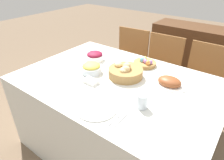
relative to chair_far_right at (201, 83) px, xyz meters
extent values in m
plane|color=brown|center=(-0.48, -0.88, -0.49)|extent=(12.00, 12.00, 0.00)
cube|color=silver|center=(-0.48, -0.88, -0.11)|extent=(1.63, 1.12, 0.77)
cylinder|color=brown|center=(-0.20, -0.26, -0.27)|extent=(0.03, 0.03, 0.45)
cylinder|color=brown|center=(0.19, -0.27, -0.27)|extent=(0.03, 0.03, 0.45)
cylinder|color=brown|center=(-0.19, 0.12, -0.27)|extent=(0.03, 0.03, 0.45)
cylinder|color=brown|center=(0.20, 0.11, -0.27)|extent=(0.03, 0.03, 0.45)
cube|color=brown|center=(0.00, -0.08, -0.03)|extent=(0.43, 0.43, 0.02)
cube|color=brown|center=(0.00, 0.13, 0.19)|extent=(0.42, 0.03, 0.42)
cylinder|color=brown|center=(-1.10, -0.28, -0.27)|extent=(0.03, 0.03, 0.45)
cylinder|color=brown|center=(-0.71, -0.25, -0.27)|extent=(0.03, 0.03, 0.45)
cylinder|color=brown|center=(-1.13, 0.10, -0.27)|extent=(0.03, 0.03, 0.45)
cylinder|color=brown|center=(-0.75, 0.13, -0.27)|extent=(0.03, 0.03, 0.45)
cube|color=brown|center=(-0.92, -0.08, -0.03)|extent=(0.45, 0.45, 0.02)
cube|color=brown|center=(-0.94, 0.13, 0.19)|extent=(0.42, 0.05, 0.42)
cylinder|color=brown|center=(-0.67, -0.28, -0.27)|extent=(0.03, 0.03, 0.45)
cylinder|color=brown|center=(-0.28, -0.26, -0.27)|extent=(0.03, 0.03, 0.45)
cylinder|color=brown|center=(-0.69, 0.11, -0.27)|extent=(0.03, 0.03, 0.45)
cylinder|color=brown|center=(-0.30, 0.13, -0.27)|extent=(0.03, 0.03, 0.45)
cube|color=brown|center=(-0.49, -0.08, -0.03)|extent=(0.43, 0.43, 0.02)
cube|color=brown|center=(-0.49, 0.13, 0.19)|extent=(0.42, 0.03, 0.42)
cube|color=#4C2D19|center=(-0.34, 0.80, -0.06)|extent=(1.15, 0.44, 0.87)
cylinder|color=#9E7542|center=(-0.46, -0.79, 0.32)|extent=(0.29, 0.29, 0.08)
ellipsoid|color=#E0C184|center=(-0.45, -0.79, 0.38)|extent=(0.08, 0.08, 0.06)
ellipsoid|color=#E0C184|center=(-0.45, -0.79, 0.37)|extent=(0.08, 0.08, 0.05)
ellipsoid|color=#E0C184|center=(-0.44, -0.82, 0.37)|extent=(0.09, 0.09, 0.06)
ellipsoid|color=#E0C184|center=(-0.45, -0.84, 0.36)|extent=(0.10, 0.10, 0.05)
ellipsoid|color=#E0C184|center=(-0.54, -0.79, 0.37)|extent=(0.07, 0.07, 0.04)
cylinder|color=#9E7542|center=(-0.44, -0.50, 0.30)|extent=(0.21, 0.21, 0.03)
ellipsoid|color=pink|center=(-0.44, -0.51, 0.33)|extent=(0.04, 0.04, 0.05)
ellipsoid|color=#60B2E0|center=(-0.46, -0.51, 0.33)|extent=(0.04, 0.04, 0.05)
ellipsoid|color=#B27AD1|center=(-0.37, -0.51, 0.33)|extent=(0.04, 0.04, 0.04)
ellipsoid|color=#7FCC7A|center=(-0.47, -0.51, 0.33)|extent=(0.04, 0.04, 0.05)
ellipsoid|color=#F4D151|center=(-0.45, -0.48, 0.33)|extent=(0.04, 0.04, 0.05)
ellipsoid|color=#B27AD1|center=(-0.42, -0.52, 0.33)|extent=(0.03, 0.03, 0.04)
ellipsoid|color=#60B2E0|center=(-0.44, -0.51, 0.33)|extent=(0.04, 0.04, 0.05)
ellipsoid|color=#F29E4C|center=(-0.38, -0.54, 0.33)|extent=(0.04, 0.04, 0.05)
ellipsoid|color=white|center=(-0.11, -0.70, 0.28)|extent=(0.28, 0.20, 0.01)
ellipsoid|color=brown|center=(-0.11, -0.70, 0.31)|extent=(0.18, 0.14, 0.08)
cylinder|color=white|center=(-0.89, -0.69, 0.30)|extent=(0.18, 0.18, 0.05)
ellipsoid|color=maroon|center=(-0.89, -0.69, 0.34)|extent=(0.15, 0.15, 0.05)
cylinder|color=silver|center=(-0.74, -0.91, 0.31)|extent=(0.18, 0.18, 0.06)
ellipsoid|color=#F4DB4C|center=(-0.74, -0.91, 0.35)|extent=(0.15, 0.15, 0.05)
cylinder|color=white|center=(-0.37, -1.27, 0.28)|extent=(0.27, 0.27, 0.01)
cube|color=#B7B7BC|center=(-0.53, -1.27, 0.28)|extent=(0.01, 0.17, 0.00)
cube|color=#B7B7BC|center=(-0.21, -1.27, 0.28)|extent=(0.01, 0.17, 0.00)
cube|color=#B7B7BC|center=(-0.18, -1.27, 0.28)|extent=(0.01, 0.17, 0.00)
cylinder|color=silver|center=(-0.14, -1.08, 0.33)|extent=(0.07, 0.07, 0.10)
cube|color=white|center=(-0.62, -1.04, 0.30)|extent=(0.12, 0.07, 0.03)
camera|label=1|loc=(0.34, -2.04, 1.10)|focal=32.00mm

